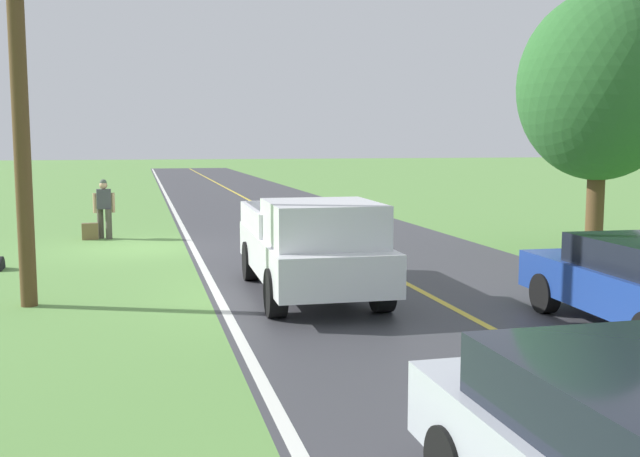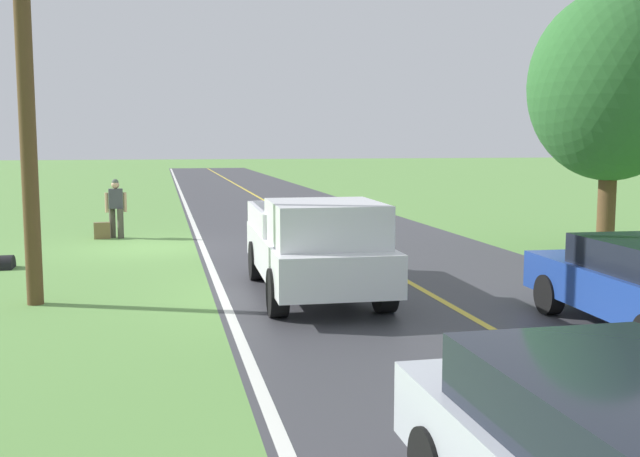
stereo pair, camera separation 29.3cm
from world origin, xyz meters
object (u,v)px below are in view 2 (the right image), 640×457
at_px(suitcase_carried, 102,231).
at_px(tree_far_side_near, 612,86).
at_px(pickup_truck_passing, 316,245).
at_px(utility_pole_roadside, 25,79).
at_px(hitchhiker_walking, 116,205).

bearing_deg(suitcase_carried, tree_far_side_near, 58.84).
xyz_separation_m(pickup_truck_passing, utility_pole_roadside, (4.95, -0.43, 2.93)).
height_order(hitchhiker_walking, tree_far_side_near, tree_far_side_near).
xyz_separation_m(hitchhiker_walking, suitcase_carried, (0.41, 0.12, -0.74)).
relative_size(tree_far_side_near, utility_pole_roadside, 0.84).
bearing_deg(hitchhiker_walking, utility_pole_roadside, 84.34).
distance_m(pickup_truck_passing, utility_pole_roadside, 5.77).
bearing_deg(utility_pole_roadside, suitcase_carried, -93.10).
distance_m(hitchhiker_walking, pickup_truck_passing, 10.24).
height_order(hitchhiker_walking, utility_pole_roadside, utility_pole_roadside).
xyz_separation_m(hitchhiker_walking, utility_pole_roadside, (0.89, 8.97, 2.92)).
xyz_separation_m(hitchhiker_walking, pickup_truck_passing, (-4.07, 9.40, -0.01)).
distance_m(tree_far_side_near, utility_pole_roadside, 13.32).
xyz_separation_m(suitcase_carried, pickup_truck_passing, (-4.48, 9.28, 0.72)).
distance_m(pickup_truck_passing, tree_far_side_near, 9.27).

